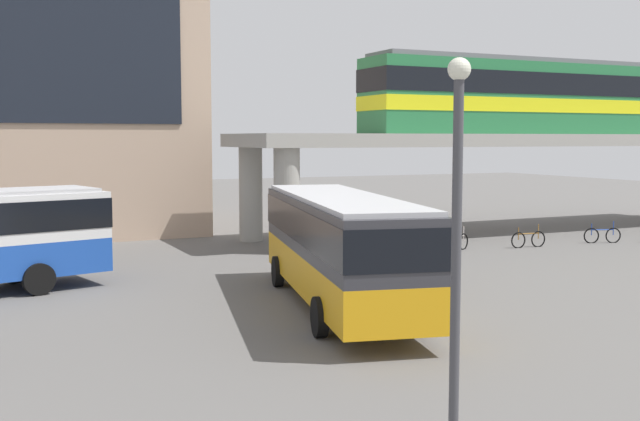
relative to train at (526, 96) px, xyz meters
name	(u,v)px	position (x,y,z in m)	size (l,w,h in m)	color
ground_plane	(253,265)	(-16.62, -4.40, -7.00)	(120.00, 120.00, 0.00)	#605E5B
elevated_platform	(511,148)	(-0.87, 0.00, -2.69)	(29.24, 6.05, 5.03)	#9E9B93
train	(526,96)	(0.00, 0.00, 0.00)	(18.23, 2.96, 3.84)	#26723F
bus_main	(340,239)	(-16.93, -12.56, -5.01)	(4.94, 11.33, 3.22)	orange
bicycle_silver	(457,242)	(-7.35, -4.63, -6.64)	(1.65, 0.81, 1.04)	black
bicycle_blue	(602,235)	(0.17, -5.39, -6.64)	(1.71, 0.65, 1.04)	black
bicycle_brown	(528,239)	(-3.89, -5.10, -6.64)	(1.79, 0.19, 1.04)	black
lamp_post	(457,218)	(-19.63, -22.08, -3.41)	(0.36, 0.36, 6.07)	#3F3F44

